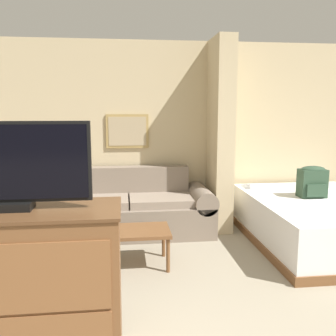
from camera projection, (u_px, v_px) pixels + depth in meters
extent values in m
cube|color=#CCB78E|center=(162.00, 134.00, 5.40)|extent=(6.75, 0.12, 2.60)
cube|color=#70644E|center=(163.00, 220.00, 5.53)|extent=(6.75, 0.02, 0.06)
cube|color=tan|center=(127.00, 131.00, 5.26)|extent=(0.60, 0.02, 0.47)
cube|color=tan|center=(127.00, 131.00, 5.25)|extent=(0.53, 0.01, 0.40)
cube|color=#CCB78E|center=(220.00, 136.00, 5.12)|extent=(0.24, 0.65, 2.60)
cube|color=gray|center=(129.00, 219.00, 5.01)|extent=(1.69, 0.84, 0.41)
cube|color=gray|center=(128.00, 183.00, 5.25)|extent=(1.69, 0.20, 0.45)
cube|color=gray|center=(54.00, 221.00, 4.89)|extent=(0.27, 0.84, 0.41)
cylinder|color=gray|center=(53.00, 202.00, 4.85)|extent=(0.30, 0.84, 0.30)
cube|color=gray|center=(201.00, 216.00, 5.12)|extent=(0.27, 0.84, 0.41)
cylinder|color=gray|center=(201.00, 197.00, 5.08)|extent=(0.30, 0.84, 0.30)
cube|color=gray|center=(97.00, 202.00, 4.87)|extent=(0.82, 0.60, 0.10)
cube|color=gray|center=(161.00, 200.00, 4.97)|extent=(0.82, 0.60, 0.10)
cube|color=brown|center=(136.00, 231.00, 3.97)|extent=(0.72, 0.50, 0.04)
cylinder|color=brown|center=(105.00, 258.00, 3.76)|extent=(0.04, 0.04, 0.36)
cylinder|color=brown|center=(168.00, 255.00, 3.83)|extent=(0.04, 0.04, 0.36)
cylinder|color=brown|center=(106.00, 243.00, 4.17)|extent=(0.04, 0.04, 0.36)
cylinder|color=brown|center=(164.00, 241.00, 4.25)|extent=(0.04, 0.04, 0.36)
cube|color=brown|center=(30.00, 197.00, 4.83)|extent=(0.46, 0.46, 0.04)
cylinder|color=brown|center=(11.00, 223.00, 4.65)|extent=(0.04, 0.04, 0.52)
cylinder|color=brown|center=(44.00, 222.00, 4.70)|extent=(0.04, 0.04, 0.52)
cylinder|color=brown|center=(20.00, 214.00, 5.05)|extent=(0.04, 0.04, 0.52)
cylinder|color=brown|center=(50.00, 213.00, 5.09)|extent=(0.04, 0.04, 0.52)
cylinder|color=tan|center=(30.00, 191.00, 4.82)|extent=(0.13, 0.13, 0.14)
cylinder|color=tan|center=(29.00, 182.00, 4.80)|extent=(0.02, 0.02, 0.09)
cone|color=silver|center=(29.00, 171.00, 4.78)|extent=(0.33, 0.33, 0.19)
cube|color=brown|center=(19.00, 292.00, 2.37)|extent=(1.29, 0.52, 1.04)
cube|color=#54351E|center=(13.00, 211.00, 2.29)|extent=(1.31, 0.54, 0.02)
cube|color=brown|center=(3.00, 280.00, 2.08)|extent=(1.19, 0.01, 0.42)
cube|color=black|center=(13.00, 206.00, 2.28)|extent=(0.24, 0.16, 0.05)
cube|color=black|center=(10.00, 162.00, 2.24)|extent=(0.96, 0.04, 0.49)
cube|color=black|center=(9.00, 163.00, 2.22)|extent=(0.92, 0.01, 0.45)
cube|color=brown|center=(318.00, 240.00, 4.65)|extent=(1.62, 2.14, 0.10)
cube|color=white|center=(320.00, 218.00, 4.61)|extent=(1.58, 2.10, 0.47)
cube|color=white|center=(291.00, 189.00, 5.39)|extent=(1.46, 0.36, 0.10)
cube|color=#2D4733|center=(312.00, 183.00, 4.67)|extent=(0.33, 0.19, 0.35)
cube|color=#2D4733|center=(316.00, 191.00, 4.57)|extent=(0.25, 0.03, 0.16)
ellipsoid|color=#2D4733|center=(313.00, 169.00, 4.64)|extent=(0.31, 0.18, 0.08)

